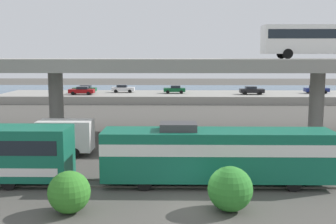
% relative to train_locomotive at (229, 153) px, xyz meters
% --- Properties ---
extents(ground_plane, '(260.00, 260.00, 0.00)m').
position_rel_train_locomotive_xyz_m(ground_plane, '(-2.42, -4.00, -2.19)').
color(ground_plane, '#4C4944').
extents(rail_strip_near, '(110.00, 0.12, 0.12)m').
position_rel_train_locomotive_xyz_m(rail_strip_near, '(-2.42, -0.73, -2.13)').
color(rail_strip_near, '#59544C').
rests_on(rail_strip_near, ground_plane).
extents(rail_strip_far, '(110.00, 0.12, 0.12)m').
position_rel_train_locomotive_xyz_m(rail_strip_far, '(-2.42, 0.73, -2.13)').
color(rail_strip_far, '#59544C').
rests_on(rail_strip_far, ground_plane).
extents(train_locomotive, '(16.14, 3.04, 4.18)m').
position_rel_train_locomotive_xyz_m(train_locomotive, '(0.00, 0.00, 0.00)').
color(train_locomotive, '#14664C').
rests_on(train_locomotive, ground_plane).
extents(highway_overpass, '(96.00, 11.94, 8.22)m').
position_rel_train_locomotive_xyz_m(highway_overpass, '(-2.42, 16.00, 5.24)').
color(highway_overpass, gray).
rests_on(highway_overpass, ground_plane).
extents(transit_bus_on_overpass, '(12.00, 2.68, 3.40)m').
position_rel_train_locomotive_xyz_m(transit_bus_on_overpass, '(11.46, 16.29, 8.09)').
color(transit_bus_on_overpass, silver).
rests_on(transit_bus_on_overpass, highway_overpass).
extents(service_truck_west, '(6.80, 2.46, 3.04)m').
position_rel_train_locomotive_xyz_m(service_truck_west, '(-13.83, 7.97, -0.56)').
color(service_truck_west, '#515459').
rests_on(service_truck_west, ground_plane).
extents(pier_parking_lot, '(67.39, 13.81, 1.42)m').
position_rel_train_locomotive_xyz_m(pier_parking_lot, '(-2.42, 51.00, -1.48)').
color(pier_parking_lot, gray).
rests_on(pier_parking_lot, ground_plane).
extents(parked_car_0, '(4.40, 2.00, 1.50)m').
position_rel_train_locomotive_xyz_m(parked_car_0, '(-20.78, 51.26, 0.00)').
color(parked_car_0, '#0C4C26').
rests_on(parked_car_0, pier_parking_lot).
extents(parked_car_1, '(4.40, 2.00, 1.50)m').
position_rel_train_locomotive_xyz_m(parked_car_1, '(10.64, 48.92, 0.00)').
color(parked_car_1, black).
rests_on(parked_car_1, pier_parking_lot).
extents(parked_car_2, '(4.56, 1.98, 1.50)m').
position_rel_train_locomotive_xyz_m(parked_car_2, '(-20.58, 47.85, 0.00)').
color(parked_car_2, maroon).
rests_on(parked_car_2, pier_parking_lot).
extents(parked_car_3, '(4.45, 1.86, 1.50)m').
position_rel_train_locomotive_xyz_m(parked_car_3, '(23.30, 51.20, 0.00)').
color(parked_car_3, navy).
rests_on(parked_car_3, pier_parking_lot).
extents(parked_car_4, '(4.09, 1.90, 1.50)m').
position_rel_train_locomotive_xyz_m(parked_car_4, '(-3.56, 50.82, -0.00)').
color(parked_car_4, '#0C4C26').
rests_on(parked_car_4, pier_parking_lot).
extents(parked_car_5, '(4.36, 1.89, 1.50)m').
position_rel_train_locomotive_xyz_m(parked_car_5, '(-13.61, 52.47, -0.00)').
color(parked_car_5, silver).
rests_on(parked_car_5, pier_parking_lot).
extents(harbor_water, '(140.00, 36.00, 0.01)m').
position_rel_train_locomotive_xyz_m(harbor_water, '(-2.42, 74.00, -2.19)').
color(harbor_water, '#385B7A').
rests_on(harbor_water, ground_plane).
extents(shrub_left, '(2.33, 2.33, 2.33)m').
position_rel_train_locomotive_xyz_m(shrub_left, '(-9.32, -5.02, -1.03)').
color(shrub_left, '#347F28').
rests_on(shrub_left, ground_plane).
extents(shrub_right, '(2.51, 2.51, 2.51)m').
position_rel_train_locomotive_xyz_m(shrub_right, '(-0.50, -4.60, -0.94)').
color(shrub_right, '#2F812D').
rests_on(shrub_right, ground_plane).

